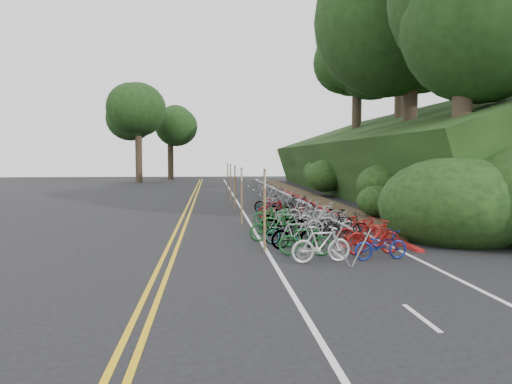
# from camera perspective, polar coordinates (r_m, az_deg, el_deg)

# --- Properties ---
(ground) EXTENTS (120.00, 120.00, 0.00)m
(ground) POSITION_cam_1_polar(r_m,az_deg,el_deg) (16.94, -2.64, -6.02)
(ground) COLOR black
(ground) RESTS_ON ground
(road_markings) EXTENTS (7.47, 80.00, 0.01)m
(road_markings) POSITION_cam_1_polar(r_m,az_deg,el_deg) (26.96, -2.26, -2.27)
(road_markings) COLOR gold
(road_markings) RESTS_ON ground
(red_curb) EXTENTS (0.25, 28.00, 0.10)m
(red_curb) POSITION_cam_1_polar(r_m,az_deg,el_deg) (29.52, 7.43, -1.66)
(red_curb) COLOR maroon
(red_curb) RESTS_ON ground
(embankment) EXTENTS (14.30, 48.14, 9.11)m
(embankment) POSITION_cam_1_polar(r_m,az_deg,el_deg) (38.25, 15.82, 3.28)
(embankment) COLOR black
(embankment) RESTS_ON ground
(tree_cluster) EXTENTS (32.29, 53.91, 18.10)m
(tree_cluster) POSITION_cam_1_polar(r_m,az_deg,el_deg) (40.96, 10.14, 15.71)
(tree_cluster) COLOR #2D2319
(tree_cluster) RESTS_ON ground
(bike_rack_front) EXTENTS (1.09, 2.58, 1.06)m
(bike_rack_front) POSITION_cam_1_polar(r_m,az_deg,el_deg) (14.71, 9.55, -4.58)
(bike_rack_front) COLOR gray
(bike_rack_front) RESTS_ON ground
(bike_racks_rest) EXTENTS (1.14, 23.00, 1.17)m
(bike_racks_rest) POSITION_cam_1_polar(r_m,az_deg,el_deg) (29.98, 1.98, -0.01)
(bike_racks_rest) COLOR gray
(bike_racks_rest) RESTS_ON ground
(signpost_near) EXTENTS (0.08, 0.40, 2.58)m
(signpost_near) POSITION_cam_1_polar(r_m,az_deg,el_deg) (15.64, 1.00, -1.40)
(signpost_near) COLOR brown
(signpost_near) RESTS_ON ground
(signposts_rest) EXTENTS (0.08, 18.40, 2.50)m
(signposts_rest) POSITION_cam_1_polar(r_m,az_deg,el_deg) (30.73, -2.70, 1.17)
(signposts_rest) COLOR brown
(signposts_rest) RESTS_ON ground
(bike_front) EXTENTS (0.56, 1.69, 1.00)m
(bike_front) POSITION_cam_1_polar(r_m,az_deg,el_deg) (17.54, 1.97, -4.02)
(bike_front) COLOR #144C1E
(bike_front) RESTS_ON ground
(bike_valet) EXTENTS (3.29, 14.27, 1.09)m
(bike_valet) POSITION_cam_1_polar(r_m,az_deg,el_deg) (19.81, 5.76, -3.17)
(bike_valet) COLOR beige
(bike_valet) RESTS_ON ground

